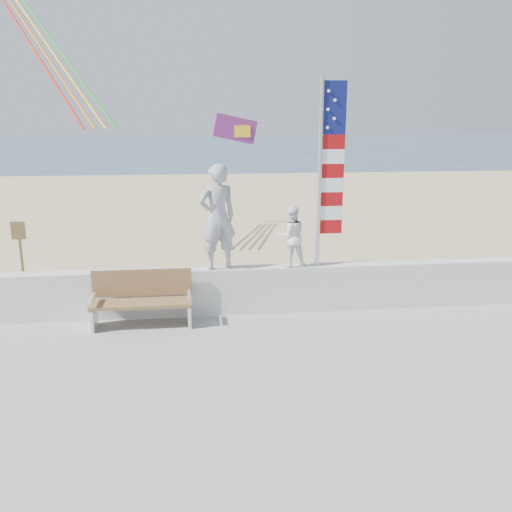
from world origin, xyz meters
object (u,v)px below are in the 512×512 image
object	(u,v)px
child	(291,236)
flag	(327,166)
adult	(217,217)
bench	(142,298)

from	to	relation	value
child	flag	bearing A→B (deg)	172.49
adult	flag	bearing A→B (deg)	161.29
bench	flag	world-z (taller)	flag
adult	bench	bearing A→B (deg)	-0.87
adult	child	xyz separation A→B (m)	(1.40, 0.00, -0.40)
flag	bench	bearing A→B (deg)	-172.51
adult	bench	world-z (taller)	adult
child	flag	world-z (taller)	flag
adult	child	world-z (taller)	adult
adult	bench	size ratio (longest dim) A/B	1.09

